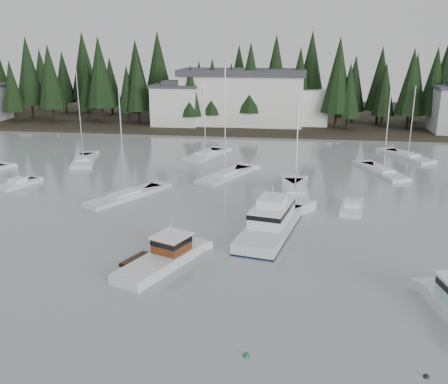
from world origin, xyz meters
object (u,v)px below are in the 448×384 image
Objects in this scene: runabout_1 at (352,209)px; sailboat_3 at (125,198)px; house_west at (176,104)px; sailboat_9 at (84,162)px; sailboat_4 at (408,158)px; lobster_boat_brown at (161,260)px; sailboat_6 at (225,177)px; sailboat_8 at (205,156)px; cabin_cruiser_center at (271,225)px; runabout_0 at (18,185)px; sailboat_5 at (295,194)px; harbor_inn at (253,98)px; sailboat_2 at (383,173)px.

sailboat_3 is at bearing 97.77° from runabout_1.
sailboat_9 reaches higher than house_west.
lobster_boat_brown is at bearing 119.02° from sailboat_4.
sailboat_6 reaches higher than sailboat_8.
lobster_boat_brown is 0.70× the size of cabin_cruiser_center.
house_west is 59.43m from cabin_cruiser_center.
cabin_cruiser_center is 2.24× the size of runabout_0.
sailboat_3 is at bearing 100.43° from sailboat_5.
sailboat_6 is at bearing -53.35° from runabout_0.
sailboat_9 is at bearing 73.57° from sailboat_4.
cabin_cruiser_center is 19.74m from sailboat_6.
sailboat_3 is at bearing -81.72° from runabout_0.
sailboat_3 is 22.35m from sailboat_8.
sailboat_6 is at bearing 91.89° from sailboat_4.
cabin_cruiser_center is at bearing 167.84° from sailboat_5.
sailboat_6 is at bearing -67.80° from house_west.
harbor_inn is 2.64× the size of sailboat_4.
sailboat_2 is 1.19× the size of sailboat_8.
sailboat_3 is at bearing -175.43° from sailboat_8.
sailboat_2 reaches higher than sailboat_4.
runabout_1 is at bearing -132.26° from sailboat_5.
harbor_inn reaches higher than lobster_boat_brown.
runabout_1 is (14.77, -51.16, -5.64)m from harbor_inn.
house_west is 0.70× the size of sailboat_2.
sailboat_4 reaches higher than runabout_0.
cabin_cruiser_center is (8.16, 8.20, 0.30)m from lobster_boat_brown.
lobster_boat_brown is 22.49m from runabout_1.
sailboat_4 is (5.21, 9.91, -0.02)m from sailboat_2.
harbor_inn is at bearing 18.17° from cabin_cruiser_center.
runabout_1 is (-5.67, -15.90, 0.06)m from sailboat_2.
sailboat_4 is 29.61m from sailboat_6.
sailboat_4 is 28.01m from runabout_1.
house_west is at bearing 35.60° from sailboat_3.
cabin_cruiser_center reaches higher than runabout_0.
runabout_0 is (-31.12, 10.96, -0.64)m from cabin_cruiser_center.
sailboat_4 is at bearing -10.21° from lobster_boat_brown.
sailboat_2 is at bearing -10.07° from runabout_1.
runabout_1 is (8.08, 7.35, -0.64)m from cabin_cruiser_center.
cabin_cruiser_center is 18.57m from sailboat_3.
lobster_boat_brown is 29.90m from runabout_0.
sailboat_5 is 22.16m from sailboat_8.
sailboat_6 is 18.59m from runabout_1.
lobster_boat_brown is 0.64× the size of sailboat_2.
runabout_0 is at bearing 108.37° from sailboat_3.
house_west is 47.95m from sailboat_2.
harbor_inn is 2.38× the size of cabin_cruiser_center.
sailboat_5 is at bearing -3.72° from lobster_boat_brown.
runabout_0 is (-19.74, -18.88, 0.08)m from sailboat_8.
sailboat_3 is at bearing -83.86° from house_west.
sailboat_9 reaches higher than runabout_1.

